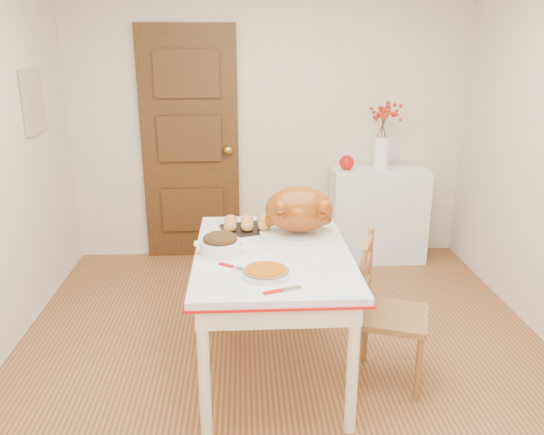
{
  "coord_description": "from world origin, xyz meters",
  "views": [
    {
      "loc": [
        -0.24,
        -2.86,
        1.91
      ],
      "look_at": [
        -0.08,
        0.08,
        0.96
      ],
      "focal_mm": 36.16,
      "sensor_mm": 36.0,
      "label": 1
    }
  ],
  "objects": [
    {
      "name": "berry_vase",
      "position": [
        0.97,
        1.78,
        1.14
      ],
      "size": [
        0.31,
        0.31,
        0.59
      ],
      "primitive_type": null,
      "color": "white",
      "rests_on": "sideboard"
    },
    {
      "name": "shaker_pair",
      "position": [
        0.25,
        0.54,
        0.82
      ],
      "size": [
        0.09,
        0.06,
        0.08
      ],
      "primitive_type": null,
      "rotation": [
        0.0,
        0.0,
        -0.32
      ],
      "color": "white",
      "rests_on": "kitchen_table"
    },
    {
      "name": "drinking_glass",
      "position": [
        -0.06,
        0.56,
        0.83
      ],
      "size": [
        0.08,
        0.08,
        0.11
      ],
      "primitive_type": "cylinder",
      "rotation": [
        0.0,
        0.0,
        -0.24
      ],
      "color": "white",
      "rests_on": "kitchen_table"
    },
    {
      "name": "turkey_platter",
      "position": [
        0.1,
        0.27,
        0.93
      ],
      "size": [
        0.49,
        0.4,
        0.3
      ],
      "primitive_type": null,
      "rotation": [
        0.0,
        0.0,
        0.04
      ],
      "color": "#A43B06",
      "rests_on": "kitchen_table"
    },
    {
      "name": "apple",
      "position": [
        0.67,
        1.78,
        0.9
      ],
      "size": [
        0.13,
        0.13,
        0.13
      ],
      "primitive_type": "sphere",
      "color": "#BE0E0B",
      "rests_on": "sideboard"
    },
    {
      "name": "wall_back",
      "position": [
        0.0,
        2.0,
        1.25
      ],
      "size": [
        3.5,
        0.0,
        2.5
      ],
      "primitive_type": "cube",
      "color": "beige",
      "rests_on": "ground"
    },
    {
      "name": "chair_oak",
      "position": [
        0.6,
        -0.11,
        0.44
      ],
      "size": [
        0.49,
        0.49,
        0.87
      ],
      "primitive_type": null,
      "rotation": [
        0.0,
        0.0,
        1.23
      ],
      "color": "brown",
      "rests_on": "floor"
    },
    {
      "name": "carving_knife",
      "position": [
        -0.27,
        -0.23,
        0.79
      ],
      "size": [
        0.22,
        0.18,
        0.01
      ],
      "primitive_type": null,
      "rotation": [
        0.0,
        0.0,
        -0.61
      ],
      "color": "silver",
      "rests_on": "kitchen_table"
    },
    {
      "name": "floor",
      "position": [
        0.0,
        0.0,
        0.0
      ],
      "size": [
        3.5,
        4.0,
        0.0
      ],
      "primitive_type": "cube",
      "color": "brown",
      "rests_on": "ground"
    },
    {
      "name": "photo_board",
      "position": [
        -1.73,
        1.2,
        1.5
      ],
      "size": [
        0.03,
        0.35,
        0.45
      ],
      "primitive_type": "cube",
      "color": "beige",
      "rests_on": "ground"
    },
    {
      "name": "wall_front",
      "position": [
        0.0,
        -2.0,
        1.25
      ],
      "size": [
        3.5,
        0.0,
        2.5
      ],
      "primitive_type": "cube",
      "color": "beige",
      "rests_on": "ground"
    },
    {
      "name": "door_back",
      "position": [
        -0.7,
        1.97,
        1.03
      ],
      "size": [
        0.85,
        0.06,
        2.06
      ],
      "primitive_type": "cube",
      "color": "#351E0E",
      "rests_on": "ground"
    },
    {
      "name": "kitchen_table",
      "position": [
        -0.08,
        0.03,
        0.39
      ],
      "size": [
        0.89,
        1.3,
        0.78
      ],
      "primitive_type": null,
      "color": "silver",
      "rests_on": "floor"
    },
    {
      "name": "pie_server",
      "position": [
        -0.06,
        -0.5,
        0.79
      ],
      "size": [
        0.2,
        0.12,
        0.01
      ],
      "primitive_type": null,
      "rotation": [
        0.0,
        0.0,
        0.35
      ],
      "color": "silver",
      "rests_on": "kitchen_table"
    },
    {
      "name": "stuffing_dish",
      "position": [
        -0.37,
        0.01,
        0.84
      ],
      "size": [
        0.34,
        0.3,
        0.11
      ],
      "primitive_type": null,
      "rotation": [
        0.0,
        0.0,
        0.31
      ],
      "color": "#3B290E",
      "rests_on": "kitchen_table"
    },
    {
      "name": "pumpkin_pie",
      "position": [
        -0.13,
        -0.32,
        0.8
      ],
      "size": [
        0.26,
        0.26,
        0.05
      ],
      "primitive_type": "cylinder",
      "rotation": [
        0.0,
        0.0,
        0.11
      ],
      "color": "#A14D08",
      "rests_on": "kitchen_table"
    },
    {
      "name": "sideboard",
      "position": [
        0.97,
        1.78,
        0.42
      ],
      "size": [
        0.84,
        0.37,
        0.84
      ],
      "primitive_type": "cube",
      "color": "white",
      "rests_on": "floor"
    },
    {
      "name": "rolls_tray",
      "position": [
        -0.22,
        0.39,
        0.82
      ],
      "size": [
        0.35,
        0.31,
        0.08
      ],
      "primitive_type": null,
      "rotation": [
        0.0,
        0.0,
        0.3
      ],
      "color": "#B37A31",
      "rests_on": "kitchen_table"
    }
  ]
}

